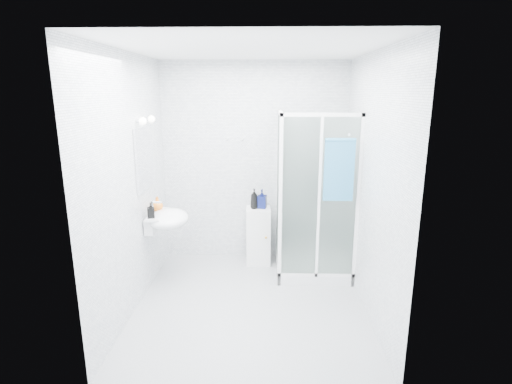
{
  "coord_description": "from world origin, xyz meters",
  "views": [
    {
      "loc": [
        0.17,
        -3.88,
        2.22
      ],
      "look_at": [
        0.05,
        0.35,
        1.15
      ],
      "focal_mm": 28.0,
      "sensor_mm": 36.0,
      "label": 1
    }
  ],
  "objects_px": {
    "shower_enclosure": "(307,239)",
    "soap_dispenser_black": "(151,210)",
    "shampoo_bottle_b": "(262,199)",
    "shampoo_bottle_a": "(254,199)",
    "hand_towel": "(339,168)",
    "soap_dispenser_orange": "(157,204)",
    "wall_basin": "(166,219)",
    "storage_cabinet": "(258,236)"
  },
  "relations": [
    {
      "from": "storage_cabinet",
      "to": "soap_dispenser_orange",
      "type": "bearing_deg",
      "value": -158.98
    },
    {
      "from": "storage_cabinet",
      "to": "soap_dispenser_black",
      "type": "bearing_deg",
      "value": -148.8
    },
    {
      "from": "hand_towel",
      "to": "soap_dispenser_orange",
      "type": "bearing_deg",
      "value": 174.53
    },
    {
      "from": "shower_enclosure",
      "to": "soap_dispenser_black",
      "type": "bearing_deg",
      "value": -165.13
    },
    {
      "from": "soap_dispenser_orange",
      "to": "storage_cabinet",
      "type": "bearing_deg",
      "value": 22.95
    },
    {
      "from": "wall_basin",
      "to": "hand_towel",
      "type": "xyz_separation_m",
      "value": [
        1.93,
        -0.09,
        0.62
      ]
    },
    {
      "from": "hand_towel",
      "to": "shower_enclosure",
      "type": "bearing_deg",
      "value": 124.59
    },
    {
      "from": "storage_cabinet",
      "to": "shampoo_bottle_a",
      "type": "height_order",
      "value": "shampoo_bottle_a"
    },
    {
      "from": "shampoo_bottle_b",
      "to": "shampoo_bottle_a",
      "type": "bearing_deg",
      "value": -164.0
    },
    {
      "from": "shampoo_bottle_b",
      "to": "soap_dispenser_orange",
      "type": "relative_size",
      "value": 1.47
    },
    {
      "from": "hand_towel",
      "to": "shampoo_bottle_a",
      "type": "height_order",
      "value": "hand_towel"
    },
    {
      "from": "storage_cabinet",
      "to": "shower_enclosure",
      "type": "bearing_deg",
      "value": -27.55
    },
    {
      "from": "shower_enclosure",
      "to": "storage_cabinet",
      "type": "height_order",
      "value": "shower_enclosure"
    },
    {
      "from": "shower_enclosure",
      "to": "storage_cabinet",
      "type": "relative_size",
      "value": 2.66
    },
    {
      "from": "storage_cabinet",
      "to": "hand_towel",
      "type": "distance_m",
      "value": 1.53
    },
    {
      "from": "shower_enclosure",
      "to": "storage_cabinet",
      "type": "bearing_deg",
      "value": 154.38
    },
    {
      "from": "wall_basin",
      "to": "soap_dispenser_black",
      "type": "bearing_deg",
      "value": -128.45
    },
    {
      "from": "shower_enclosure",
      "to": "shampoo_bottle_a",
      "type": "relative_size",
      "value": 7.68
    },
    {
      "from": "shower_enclosure",
      "to": "soap_dispenser_orange",
      "type": "xyz_separation_m",
      "value": [
        -1.78,
        -0.2,
        0.5
      ]
    },
    {
      "from": "hand_towel",
      "to": "shampoo_bottle_b",
      "type": "relative_size",
      "value": 2.79
    },
    {
      "from": "soap_dispenser_orange",
      "to": "shampoo_bottle_b",
      "type": "bearing_deg",
      "value": 22.96
    },
    {
      "from": "storage_cabinet",
      "to": "hand_towel",
      "type": "height_order",
      "value": "hand_towel"
    },
    {
      "from": "wall_basin",
      "to": "soap_dispenser_orange",
      "type": "distance_m",
      "value": 0.22
    },
    {
      "from": "shampoo_bottle_a",
      "to": "soap_dispenser_orange",
      "type": "distance_m",
      "value": 1.22
    },
    {
      "from": "shower_enclosure",
      "to": "wall_basin",
      "type": "distance_m",
      "value": 1.72
    },
    {
      "from": "soap_dispenser_orange",
      "to": "soap_dispenser_black",
      "type": "bearing_deg",
      "value": -90.0
    },
    {
      "from": "soap_dispenser_black",
      "to": "hand_towel",
      "type": "bearing_deg",
      "value": 1.99
    },
    {
      "from": "storage_cabinet",
      "to": "soap_dispenser_black",
      "type": "distance_m",
      "value": 1.51
    },
    {
      "from": "shampoo_bottle_b",
      "to": "shower_enclosure",
      "type": "bearing_deg",
      "value": -28.93
    },
    {
      "from": "shower_enclosure",
      "to": "soap_dispenser_black",
      "type": "height_order",
      "value": "shower_enclosure"
    },
    {
      "from": "storage_cabinet",
      "to": "shampoo_bottle_a",
      "type": "relative_size",
      "value": 2.89
    },
    {
      "from": "shower_enclosure",
      "to": "hand_towel",
      "type": "height_order",
      "value": "shower_enclosure"
    },
    {
      "from": "storage_cabinet",
      "to": "soap_dispenser_black",
      "type": "xyz_separation_m",
      "value": [
        -1.17,
        -0.76,
        0.57
      ]
    },
    {
      "from": "shower_enclosure",
      "to": "soap_dispenser_orange",
      "type": "bearing_deg",
      "value": -173.45
    },
    {
      "from": "hand_towel",
      "to": "shampoo_bottle_b",
      "type": "distance_m",
      "value": 1.23
    },
    {
      "from": "hand_towel",
      "to": "shampoo_bottle_a",
      "type": "xyz_separation_m",
      "value": [
        -0.94,
        0.68,
        -0.53
      ]
    },
    {
      "from": "soap_dispenser_orange",
      "to": "shampoo_bottle_a",
      "type": "bearing_deg",
      "value": 23.55
    },
    {
      "from": "storage_cabinet",
      "to": "hand_towel",
      "type": "bearing_deg",
      "value": -39.99
    },
    {
      "from": "storage_cabinet",
      "to": "hand_towel",
      "type": "relative_size",
      "value": 1.1
    },
    {
      "from": "soap_dispenser_black",
      "to": "shampoo_bottle_a",
      "type": "bearing_deg",
      "value": 34.06
    },
    {
      "from": "shampoo_bottle_a",
      "to": "soap_dispenser_orange",
      "type": "relative_size",
      "value": 1.56
    },
    {
      "from": "soap_dispenser_orange",
      "to": "soap_dispenser_black",
      "type": "distance_m",
      "value": 0.27
    }
  ]
}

